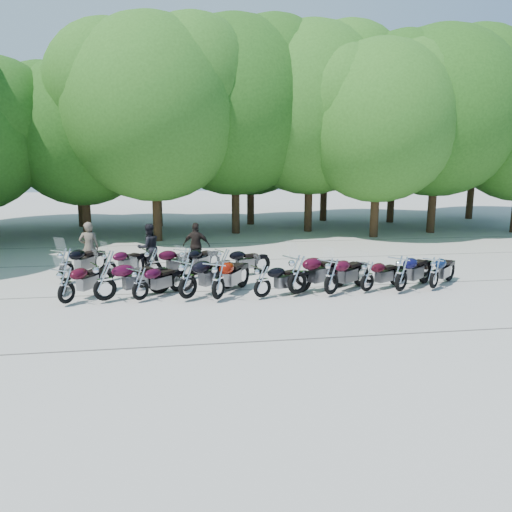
{
  "coord_description": "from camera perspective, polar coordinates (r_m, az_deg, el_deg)",
  "views": [
    {
      "loc": [
        -2.19,
        -13.85,
        4.31
      ],
      "look_at": [
        0.0,
        1.5,
        1.1
      ],
      "focal_mm": 35.0,
      "sensor_mm": 36.0,
      "label": 1
    }
  ],
  "objects": [
    {
      "name": "tree_4",
      "position": [
        27.17,
        -2.44,
        16.59
      ],
      "size": [
        9.13,
        9.13,
        11.2
      ],
      "color": "#3A2614",
      "rests_on": "ground"
    },
    {
      "name": "rider_0",
      "position": [
        19.04,
        -18.52,
        0.91
      ],
      "size": [
        0.74,
        0.54,
        1.89
      ],
      "primitive_type": "imported",
      "rotation": [
        0.0,
        0.0,
        3.27
      ],
      "color": "brown",
      "rests_on": "ground"
    },
    {
      "name": "motorcycle_0",
      "position": [
        15.26,
        -20.91,
        -3.04
      ],
      "size": [
        1.75,
        2.26,
        1.26
      ],
      "primitive_type": null,
      "rotation": [
        0.0,
        0.0,
        2.59
      ],
      "color": "#3D0816",
      "rests_on": "ground"
    },
    {
      "name": "motorcycle_4",
      "position": [
        14.68,
        -4.35,
        -2.65
      ],
      "size": [
        1.87,
        2.43,
        1.36
      ],
      "primitive_type": null,
      "rotation": [
        0.0,
        0.0,
        2.6
      ],
      "color": "maroon",
      "rests_on": "ground"
    },
    {
      "name": "tree_11",
      "position": [
        30.34,
        -11.42,
        13.71
      ],
      "size": [
        7.56,
        7.56,
        9.28
      ],
      "color": "#3A2614",
      "rests_on": "ground"
    },
    {
      "name": "rider_2",
      "position": [
        18.92,
        -6.83,
        1.17
      ],
      "size": [
        1.1,
        0.63,
        1.76
      ],
      "primitive_type": "imported",
      "rotation": [
        0.0,
        0.0,
        2.94
      ],
      "color": "black",
      "rests_on": "ground"
    },
    {
      "name": "motorcycle_11",
      "position": [
        17.84,
        -20.91,
        -0.85
      ],
      "size": [
        1.79,
        2.43,
        1.35
      ],
      "primitive_type": null,
      "rotation": [
        0.0,
        0.0,
        2.63
      ],
      "color": "black",
      "rests_on": "ground"
    },
    {
      "name": "motorcycle_10",
      "position": [
        16.83,
        19.73,
        -1.72
      ],
      "size": [
        2.0,
        1.94,
        1.21
      ],
      "primitive_type": null,
      "rotation": [
        0.0,
        0.0,
        2.33
      ],
      "color": "#0D1B3B",
      "rests_on": "ground"
    },
    {
      "name": "motorcycle_12",
      "position": [
        17.8,
        -16.42,
        -0.86
      ],
      "size": [
        1.86,
        1.97,
        1.17
      ],
      "primitive_type": null,
      "rotation": [
        0.0,
        0.0,
        2.41
      ],
      "color": "#3E0821",
      "rests_on": "ground"
    },
    {
      "name": "rider_1",
      "position": [
        18.84,
        -12.14,
        0.97
      ],
      "size": [
        1.06,
        0.97,
        1.78
      ],
      "primitive_type": "imported",
      "rotation": [
        0.0,
        0.0,
        3.56
      ],
      "color": "black",
      "rests_on": "ground"
    },
    {
      "name": "motorcycle_3",
      "position": [
        14.82,
        -7.83,
        -2.47
      ],
      "size": [
        2.35,
        2.29,
        1.42
      ],
      "primitive_type": null,
      "rotation": [
        0.0,
        0.0,
        2.33
      ],
      "color": "black",
      "rests_on": "ground"
    },
    {
      "name": "motorcycle_5",
      "position": [
        14.87,
        0.74,
        -2.8
      ],
      "size": [
        2.15,
        1.41,
        1.17
      ],
      "primitive_type": null,
      "rotation": [
        0.0,
        0.0,
        1.98
      ],
      "color": "black",
      "rests_on": "ground"
    },
    {
      "name": "tree_5",
      "position": [
        27.99,
        6.22,
        16.26
      ],
      "size": [
        9.04,
        9.04,
        11.1
      ],
      "color": "#3A2614",
      "rests_on": "ground"
    },
    {
      "name": "tree_14",
      "position": [
        32.62,
        15.59,
        13.94
      ],
      "size": [
        8.02,
        8.02,
        9.84
      ],
      "color": "#3A2614",
      "rests_on": "ground"
    },
    {
      "name": "motorcycle_1",
      "position": [
        15.14,
        -16.93,
        -2.67
      ],
      "size": [
        2.48,
        1.8,
        1.37
      ],
      "primitive_type": null,
      "rotation": [
        0.0,
        0.0,
        2.06
      ],
      "color": "#3A071E",
      "rests_on": "ground"
    },
    {
      "name": "motorcycle_8",
      "position": [
        15.93,
        12.62,
        -2.15
      ],
      "size": [
        2.08,
        1.5,
        1.15
      ],
      "primitive_type": null,
      "rotation": [
        0.0,
        0.0,
        2.06
      ],
      "color": "#320610",
      "rests_on": "ground"
    },
    {
      "name": "tree_2",
      "position": [
        27.18,
        -19.38,
        13.16
      ],
      "size": [
        7.31,
        7.31,
        8.97
      ],
      "color": "#3A2614",
      "rests_on": "ground"
    },
    {
      "name": "ground",
      "position": [
        14.67,
        0.83,
        -5.39
      ],
      "size": [
        90.0,
        90.0,
        0.0
      ],
      "primitive_type": "plane",
      "color": "#9D978D",
      "rests_on": "ground"
    },
    {
      "name": "motorcycle_6",
      "position": [
        15.2,
        4.76,
        -1.99
      ],
      "size": [
        2.61,
        1.94,
        1.44
      ],
      "primitive_type": null,
      "rotation": [
        0.0,
        0.0,
        2.09
      ],
      "color": "#3A0717",
      "rests_on": "ground"
    },
    {
      "name": "motorcycle_9",
      "position": [
        16.13,
        16.29,
        -1.83
      ],
      "size": [
        2.29,
        2.04,
        1.34
      ],
      "primitive_type": null,
      "rotation": [
        0.0,
        0.0,
        2.25
      ],
      "color": "#0C0B34",
      "rests_on": "ground"
    },
    {
      "name": "tree_15",
      "position": [
        36.25,
        24.03,
        15.01
      ],
      "size": [
        9.67,
        9.67,
        11.86
      ],
      "color": "#3A2614",
      "rests_on": "ground"
    },
    {
      "name": "motorcycle_7",
      "position": [
        15.32,
        8.63,
        -2.2
      ],
      "size": [
        2.28,
        2.03,
        1.33
      ],
      "primitive_type": null,
      "rotation": [
        0.0,
        0.0,
        2.25
      ],
      "color": "#3B0817",
      "rests_on": "ground"
    },
    {
      "name": "tree_13",
      "position": [
        32.6,
        7.96,
        14.62
      ],
      "size": [
        8.31,
        8.31,
        10.2
      ],
      "color": "#3A2614",
      "rests_on": "ground"
    },
    {
      "name": "motorcycle_15",
      "position": [
        17.37,
        -3.6,
        -0.69
      ],
      "size": [
        2.18,
        1.4,
        1.18
      ],
      "primitive_type": null,
      "rotation": [
        0.0,
        0.0,
        1.97
      ],
      "color": "black",
      "rests_on": "ground"
    },
    {
      "name": "tree_3",
      "position": [
        25.21,
        -11.7,
        16.04
      ],
      "size": [
        8.7,
        8.7,
        10.67
      ],
      "color": "#3A2614",
      "rests_on": "ground"
    },
    {
      "name": "tree_7",
      "position": [
        28.99,
        20.14,
        15.12
      ],
      "size": [
        8.79,
        8.79,
        10.79
      ],
      "color": "#3A2614",
      "rests_on": "ground"
    },
    {
      "name": "motorcycle_14",
      "position": [
        17.33,
        -8.02,
        -0.69
      ],
      "size": [
        1.92,
        2.15,
        1.25
      ],
      "primitive_type": null,
      "rotation": [
        0.0,
        0.0,
        2.46
      ],
      "color": "black",
      "rests_on": "ground"
    },
    {
      "name": "tree_12",
      "position": [
        30.61,
        -0.64,
        14.34
      ],
      "size": [
        7.88,
        7.88,
        9.67
      ],
      "color": "#3A2614",
      "rests_on": "ground"
    },
    {
      "name": "motorcycle_13",
      "position": [
        17.4,
        -11.69,
        -0.74
      ],
      "size": [
        2.32,
        1.59,
        1.27
      ],
      "primitive_type": null,
      "rotation": [
        0.0,
        0.0,
        2.02
      ],
      "color": "#320617",
      "rests_on": "ground"
    },
    {
      "name": "tree_10",
      "position": [
        31.44,
        -19.87,
        13.47
      ],
      "size": [
        7.78,
        7.78,
        9.55
      ],
      "color": "#3A2614",
      "rests_on": "ground"
    },
    {
      "name": "motorcycle_2",
      "position": [
        14.99,
        -13.1,
        -2.99
      ],
      "size": [
        1.93,
        1.91,
        1.17
      ],
      "primitive_type": null,
      "rotation": [
        0.0,
        0.0,
        2.35
      ],
      "color": "black",
      "rests_on": "ground"
    },
    {
      "name": "tree_6",
      "position": [
        26.56,
        13.87,
        14.61
      ],
      "size": [
        8.0,
        8.0,
        9.82
      ],
      "color": "#3A2614",
      "rests_on": "ground"
    }
  ]
}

